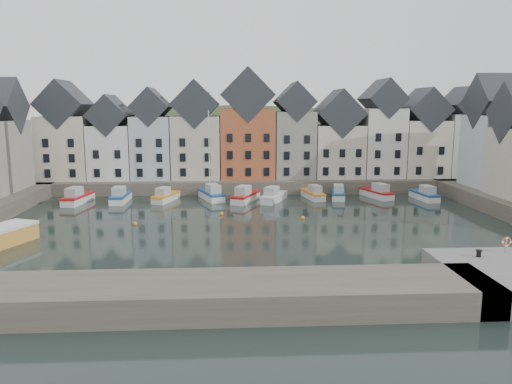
{
  "coord_description": "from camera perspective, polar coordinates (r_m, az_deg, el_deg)",
  "views": [
    {
      "loc": [
        -3.11,
        -54.3,
        13.73
      ],
      "look_at": [
        0.29,
        6.0,
        3.27
      ],
      "focal_mm": 35.0,
      "sensor_mm": 36.0,
      "label": 1
    }
  ],
  "objects": [
    {
      "name": "far_terrace",
      "position": [
        82.69,
        1.18,
        6.46
      ],
      "size": [
        72.37,
        8.16,
        17.78
      ],
      "color": "beige",
      "rests_on": "far_quay"
    },
    {
      "name": "boat_h",
      "position": [
        75.89,
        9.38,
        -0.19
      ],
      "size": [
        3.1,
        6.46,
        2.38
      ],
      "rotation": [
        0.0,
        0.0,
        -0.2
      ],
      "color": "silver",
      "rests_on": "ground"
    },
    {
      "name": "boat_c",
      "position": [
        73.76,
        -10.32,
        -0.51
      ],
      "size": [
        3.77,
        6.42,
        2.35
      ],
      "rotation": [
        0.0,
        0.0,
        -0.33
      ],
      "color": "silver",
      "rests_on": "ground"
    },
    {
      "name": "boat_e",
      "position": [
        72.1,
        -1.25,
        -0.51
      ],
      "size": [
        4.68,
        7.24,
        2.67
      ],
      "rotation": [
        0.0,
        0.0,
        -0.4
      ],
      "color": "silver",
      "rests_on": "ground"
    },
    {
      "name": "mooring_buoys",
      "position": [
        61.17,
        -3.98,
        -3.02
      ],
      "size": [
        20.5,
        5.5,
        0.5
      ],
      "color": "orange",
      "rests_on": "ground"
    },
    {
      "name": "hillside",
      "position": [
        114.81,
        -1.55,
        -6.2
      ],
      "size": [
        153.6,
        70.4,
        64.0
      ],
      "color": "#28381C",
      "rests_on": "ground"
    },
    {
      "name": "boat_d",
      "position": [
        73.93,
        -5.09,
        -0.24
      ],
      "size": [
        4.34,
        7.27,
        13.28
      ],
      "rotation": [
        0.0,
        0.0,
        0.34
      ],
      "color": "silver",
      "rests_on": "ground"
    },
    {
      "name": "boat_a",
      "position": [
        75.39,
        -19.76,
        -0.64
      ],
      "size": [
        3.23,
        7.23,
        2.68
      ],
      "rotation": [
        0.0,
        0.0,
        -0.16
      ],
      "color": "silver",
      "rests_on": "ground"
    },
    {
      "name": "ground",
      "position": [
        56.1,
        0.05,
        -4.34
      ],
      "size": [
        260.0,
        260.0,
        0.0
      ],
      "primitive_type": "plane",
      "color": "black",
      "rests_on": "ground"
    },
    {
      "name": "boat_j",
      "position": [
        77.8,
        18.73,
        -0.32
      ],
      "size": [
        2.61,
        6.5,
        2.43
      ],
      "rotation": [
        0.0,
        0.0,
        0.1
      ],
      "color": "silver",
      "rests_on": "ground"
    },
    {
      "name": "boat_f",
      "position": [
        72.25,
        2.0,
        -0.53
      ],
      "size": [
        4.59,
        6.83,
        2.53
      ],
      "rotation": [
        0.0,
        0.0,
        -0.43
      ],
      "color": "silver",
      "rests_on": "ground"
    },
    {
      "name": "mooring_bollard",
      "position": [
        43.2,
        24.12,
        -6.38
      ],
      "size": [
        0.48,
        0.48,
        0.56
      ],
      "color": "black",
      "rests_on": "near_quay"
    },
    {
      "name": "near_wall",
      "position": [
        35.4,
        -14.52,
        -11.58
      ],
      "size": [
        50.0,
        6.0,
        2.0
      ],
      "primitive_type": "cube",
      "color": "#4E453B",
      "rests_on": "ground"
    },
    {
      "name": "life_ring_post",
      "position": [
        45.23,
        26.7,
        -5.15
      ],
      "size": [
        0.8,
        0.17,
        1.3
      ],
      "color": "gray",
      "rests_on": "near_quay"
    },
    {
      "name": "far_quay",
      "position": [
        85.32,
        -1.1,
        1.24
      ],
      "size": [
        90.0,
        16.0,
        2.0
      ],
      "primitive_type": "cube",
      "color": "#4E453B",
      "rests_on": "ground"
    },
    {
      "name": "boat_b",
      "position": [
        74.64,
        -15.24,
        -0.53
      ],
      "size": [
        2.14,
        6.68,
        2.56
      ],
      "rotation": [
        0.0,
        0.0,
        -0.01
      ],
      "color": "silver",
      "rests_on": "ground"
    },
    {
      "name": "boat_i",
      "position": [
        77.55,
        13.69,
        -0.1
      ],
      "size": [
        3.96,
        6.75,
        2.48
      ],
      "rotation": [
        0.0,
        0.0,
        0.33
      ],
      "color": "silver",
      "rests_on": "ground"
    },
    {
      "name": "boat_g",
      "position": [
        75.09,
        6.58,
        -0.24
      ],
      "size": [
        2.99,
        6.31,
        2.33
      ],
      "rotation": [
        0.0,
        0.0,
        0.19
      ],
      "color": "silver",
      "rests_on": "ground"
    }
  ]
}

